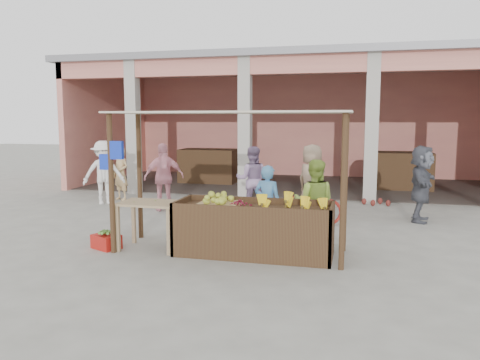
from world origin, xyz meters
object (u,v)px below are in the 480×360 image
(side_table, at_px, (150,210))
(vendor_blue, at_px, (268,201))
(motorcycle, at_px, (303,204))
(vendor_green, at_px, (314,200))
(fruit_stall, at_px, (254,231))
(red_crate, at_px, (106,242))

(side_table, xyz_separation_m, vendor_blue, (1.90, 0.95, 0.07))
(side_table, bearing_deg, motorcycle, 46.29)
(vendor_blue, bearing_deg, vendor_green, -160.42)
(fruit_stall, xyz_separation_m, motorcycle, (0.55, 2.37, 0.06))
(side_table, relative_size, vendor_green, 0.64)
(fruit_stall, distance_m, side_table, 1.86)
(red_crate, distance_m, motorcycle, 4.11)
(red_crate, distance_m, vendor_blue, 2.96)
(fruit_stall, distance_m, motorcycle, 2.44)
(fruit_stall, relative_size, side_table, 2.51)
(red_crate, bearing_deg, motorcycle, 64.69)
(fruit_stall, bearing_deg, motorcycle, 76.94)
(fruit_stall, height_order, motorcycle, motorcycle)
(side_table, height_order, motorcycle, motorcycle)
(red_crate, relative_size, vendor_blue, 0.31)
(red_crate, height_order, vendor_green, vendor_green)
(fruit_stall, xyz_separation_m, red_crate, (-2.60, -0.26, -0.28))
(fruit_stall, bearing_deg, vendor_blue, 85.61)
(vendor_green, distance_m, motorcycle, 1.50)
(side_table, bearing_deg, fruit_stall, 3.05)
(vendor_blue, relative_size, vendor_green, 0.94)
(motorcycle, bearing_deg, fruit_stall, 150.31)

